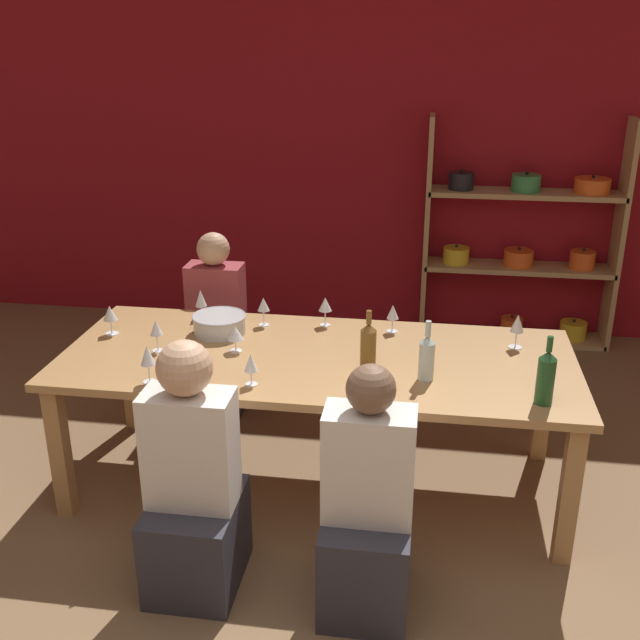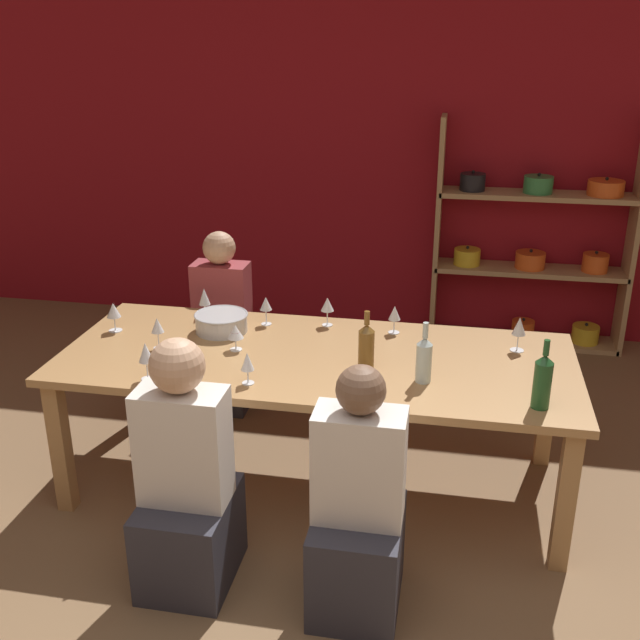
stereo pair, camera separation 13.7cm
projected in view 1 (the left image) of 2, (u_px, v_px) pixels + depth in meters
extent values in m
cube|color=maroon|center=(384.00, 157.00, 5.67)|extent=(8.80, 0.06, 2.70)
cube|color=tan|center=(427.00, 230.00, 5.63)|extent=(0.04, 0.30, 1.69)
cube|color=tan|center=(618.00, 237.00, 5.43)|extent=(0.04, 0.30, 1.69)
cube|color=tan|center=(510.00, 337.00, 5.83)|extent=(1.38, 0.30, 0.04)
cylinder|color=#E0561E|center=(511.00, 326.00, 5.80)|extent=(0.17, 0.17, 0.14)
sphere|color=black|center=(512.00, 316.00, 5.77)|extent=(0.02, 0.02, 0.02)
cylinder|color=gold|center=(573.00, 330.00, 5.74)|extent=(0.20, 0.20, 0.13)
sphere|color=black|center=(574.00, 321.00, 5.71)|extent=(0.02, 0.02, 0.02)
cube|color=tan|center=(517.00, 268.00, 5.63)|extent=(1.38, 0.30, 0.04)
cylinder|color=gold|center=(456.00, 255.00, 5.66)|extent=(0.20, 0.20, 0.12)
sphere|color=black|center=(457.00, 246.00, 5.63)|extent=(0.02, 0.02, 0.02)
cylinder|color=#E0561E|center=(518.00, 258.00, 5.60)|extent=(0.22, 0.22, 0.12)
sphere|color=black|center=(519.00, 249.00, 5.57)|extent=(0.02, 0.02, 0.02)
cylinder|color=#E0561E|center=(582.00, 260.00, 5.53)|extent=(0.18, 0.18, 0.13)
sphere|color=black|center=(584.00, 249.00, 5.50)|extent=(0.02, 0.02, 0.02)
cube|color=tan|center=(525.00, 194.00, 5.42)|extent=(1.38, 0.30, 0.04)
cylinder|color=black|center=(461.00, 181.00, 5.45)|extent=(0.18, 0.18, 0.12)
sphere|color=black|center=(462.00, 171.00, 5.43)|extent=(0.02, 0.02, 0.02)
cylinder|color=#338447|center=(526.00, 183.00, 5.39)|extent=(0.21, 0.21, 0.12)
sphere|color=black|center=(527.00, 173.00, 5.36)|extent=(0.02, 0.02, 0.02)
cylinder|color=#E0561E|center=(592.00, 186.00, 5.33)|extent=(0.25, 0.25, 0.11)
sphere|color=black|center=(593.00, 177.00, 5.31)|extent=(0.02, 0.02, 0.02)
cube|color=#AD7F4C|center=(317.00, 359.00, 3.73)|extent=(2.55, 1.05, 0.04)
cube|color=#AD7F4C|center=(60.00, 451.00, 3.62)|extent=(0.08, 0.08, 0.71)
cube|color=#AD7F4C|center=(569.00, 494.00, 3.29)|extent=(0.08, 0.08, 0.71)
cube|color=#AD7F4C|center=(130.00, 373.00, 4.44)|extent=(0.08, 0.08, 0.71)
cube|color=#AD7F4C|center=(544.00, 401.00, 4.11)|extent=(0.08, 0.08, 0.71)
cylinder|color=#B7BABC|center=(219.00, 324.00, 3.98)|extent=(0.28, 0.28, 0.10)
torus|color=#B7BABC|center=(219.00, 316.00, 3.96)|extent=(0.29, 0.29, 0.01)
cylinder|color=#1E4C23|center=(545.00, 381.00, 3.21)|extent=(0.08, 0.08, 0.21)
cone|color=#1E4C23|center=(548.00, 355.00, 3.17)|extent=(0.08, 0.08, 0.04)
cylinder|color=#1E4C23|center=(550.00, 344.00, 3.15)|extent=(0.03, 0.03, 0.07)
cylinder|color=#B2C6C1|center=(426.00, 361.00, 3.43)|extent=(0.07, 0.07, 0.18)
cone|color=#B2C6C1|center=(428.00, 340.00, 3.39)|extent=(0.07, 0.07, 0.03)
cylinder|color=#B2C6C1|center=(428.00, 329.00, 3.37)|extent=(0.03, 0.03, 0.07)
cylinder|color=brown|center=(368.00, 349.00, 3.55)|extent=(0.08, 0.08, 0.19)
cone|color=brown|center=(369.00, 327.00, 3.51)|extent=(0.08, 0.08, 0.03)
cylinder|color=brown|center=(369.00, 317.00, 3.49)|extent=(0.03, 0.03, 0.07)
cylinder|color=white|center=(158.00, 350.00, 3.77)|extent=(0.06, 0.06, 0.00)
cylinder|color=white|center=(157.00, 342.00, 3.75)|extent=(0.01, 0.01, 0.09)
cone|color=white|center=(156.00, 327.00, 3.72)|extent=(0.06, 0.06, 0.08)
cylinder|color=beige|center=(156.00, 331.00, 3.73)|extent=(0.04, 0.04, 0.03)
cylinder|color=white|center=(202.00, 318.00, 4.19)|extent=(0.07, 0.07, 0.00)
cylinder|color=white|center=(201.00, 312.00, 4.18)|extent=(0.01, 0.01, 0.07)
cone|color=white|center=(201.00, 298.00, 4.15)|extent=(0.06, 0.06, 0.09)
cylinder|color=white|center=(515.00, 347.00, 3.81)|extent=(0.07, 0.07, 0.00)
cylinder|color=white|center=(516.00, 339.00, 3.79)|extent=(0.01, 0.01, 0.08)
cone|color=white|center=(518.00, 323.00, 3.76)|extent=(0.07, 0.07, 0.09)
cylinder|color=maroon|center=(517.00, 327.00, 3.77)|extent=(0.04, 0.04, 0.04)
cylinder|color=white|center=(325.00, 325.00, 4.09)|extent=(0.06, 0.06, 0.00)
cylinder|color=white|center=(325.00, 318.00, 4.08)|extent=(0.01, 0.01, 0.08)
cone|color=white|center=(325.00, 304.00, 4.05)|extent=(0.07, 0.07, 0.07)
cylinder|color=white|center=(264.00, 325.00, 4.10)|extent=(0.06, 0.06, 0.00)
cylinder|color=white|center=(264.00, 317.00, 4.08)|extent=(0.01, 0.01, 0.08)
cone|color=white|center=(263.00, 304.00, 4.05)|extent=(0.07, 0.07, 0.07)
cylinder|color=beige|center=(264.00, 307.00, 4.06)|extent=(0.04, 0.04, 0.03)
cylinder|color=white|center=(236.00, 351.00, 3.77)|extent=(0.06, 0.06, 0.00)
cylinder|color=white|center=(236.00, 345.00, 3.75)|extent=(0.01, 0.01, 0.06)
cone|color=white|center=(235.00, 333.00, 3.73)|extent=(0.08, 0.08, 0.07)
cylinder|color=maroon|center=(235.00, 336.00, 3.74)|extent=(0.05, 0.05, 0.03)
cylinder|color=white|center=(252.00, 384.00, 3.41)|extent=(0.06, 0.06, 0.00)
cylinder|color=white|center=(251.00, 377.00, 3.40)|extent=(0.01, 0.01, 0.07)
cone|color=white|center=(251.00, 362.00, 3.37)|extent=(0.06, 0.06, 0.08)
cylinder|color=beige|center=(251.00, 367.00, 3.38)|extent=(0.03, 0.03, 0.03)
cylinder|color=white|center=(150.00, 382.00, 3.44)|extent=(0.06, 0.06, 0.00)
cylinder|color=white|center=(149.00, 373.00, 3.42)|extent=(0.01, 0.01, 0.09)
cone|color=white|center=(147.00, 355.00, 3.39)|extent=(0.07, 0.07, 0.09)
cylinder|color=white|center=(112.00, 333.00, 3.98)|extent=(0.07, 0.07, 0.00)
cylinder|color=white|center=(111.00, 326.00, 3.96)|extent=(0.01, 0.01, 0.08)
cone|color=white|center=(110.00, 313.00, 3.94)|extent=(0.07, 0.07, 0.08)
cylinder|color=beige|center=(110.00, 316.00, 3.94)|extent=(0.04, 0.04, 0.03)
cylinder|color=white|center=(392.00, 331.00, 4.01)|extent=(0.06, 0.06, 0.00)
cylinder|color=white|center=(392.00, 325.00, 3.99)|extent=(0.01, 0.01, 0.07)
cone|color=white|center=(393.00, 312.00, 3.97)|extent=(0.06, 0.06, 0.08)
cube|color=#2D2D38|center=(366.00, 559.00, 3.10)|extent=(0.36, 0.45, 0.43)
cube|color=silver|center=(369.00, 465.00, 2.93)|extent=(0.36, 0.20, 0.47)
sphere|color=brown|center=(371.00, 389.00, 2.81)|extent=(0.19, 0.19, 0.19)
cube|color=#2D2D38|center=(220.00, 371.00, 4.76)|extent=(0.34, 0.43, 0.46)
cube|color=#99383D|center=(216.00, 302.00, 4.59)|extent=(0.34, 0.19, 0.48)
sphere|color=tan|center=(213.00, 249.00, 4.47)|extent=(0.20, 0.20, 0.20)
cube|color=#2D2D38|center=(197.00, 541.00, 3.22)|extent=(0.37, 0.46, 0.41)
cube|color=silver|center=(190.00, 449.00, 3.06)|extent=(0.37, 0.20, 0.50)
sphere|color=tan|center=(184.00, 368.00, 2.92)|extent=(0.23, 0.23, 0.23)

